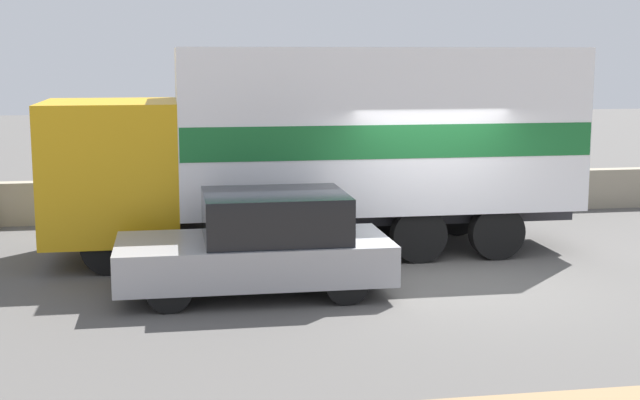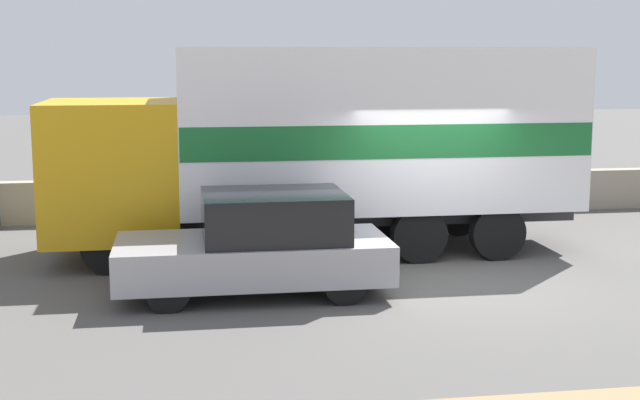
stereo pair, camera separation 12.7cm
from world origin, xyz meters
name	(u,v)px [view 2 (the right image)]	position (x,y,z in m)	size (l,w,h in m)	color
ground_plane	(454,284)	(0.00, 0.00, 0.00)	(80.00, 80.00, 0.00)	#514F4C
stone_wall_backdrop	(369,194)	(0.00, 5.91, 0.43)	(60.00, 0.35, 0.85)	gray
box_truck	(332,140)	(-1.39, 2.51, 1.92)	(8.78, 2.47, 3.45)	gold
car_hatchback	(260,244)	(-2.85, -0.01, 0.70)	(3.81, 1.77, 1.43)	#9E9EA3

